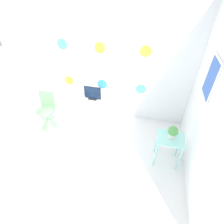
% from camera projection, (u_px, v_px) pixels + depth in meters
% --- Properties ---
extents(ground_plane, '(12.00, 12.00, 0.00)m').
position_uv_depth(ground_plane, '(73.00, 179.00, 2.89)').
color(ground_plane, white).
extents(wall_back_dotted, '(4.59, 0.05, 2.60)m').
position_uv_depth(wall_back_dotted, '(103.00, 60.00, 3.48)').
color(wall_back_dotted, white).
rests_on(wall_back_dotted, ground_plane).
extents(wall_right, '(0.06, 2.85, 2.60)m').
position_uv_depth(wall_right, '(208.00, 98.00, 2.42)').
color(wall_right, white).
rests_on(wall_right, ground_plane).
extents(rug, '(1.12, 0.66, 0.01)m').
position_uv_depth(rug, '(90.00, 152.00, 3.30)').
color(rug, silver).
rests_on(rug, ground_plane).
extents(bathtub, '(0.93, 0.63, 0.56)m').
position_uv_depth(bathtub, '(88.00, 139.00, 3.19)').
color(bathtub, white).
rests_on(bathtub, ground_plane).
extents(chair, '(0.38, 0.38, 0.81)m').
position_uv_depth(chair, '(48.00, 116.00, 3.71)').
color(chair, '#66C166').
rests_on(chair, ground_plane).
extents(tv_cabinet, '(0.46, 0.36, 0.48)m').
position_uv_depth(tv_cabinet, '(94.00, 108.00, 4.00)').
color(tv_cabinet, silver).
rests_on(tv_cabinet, ground_plane).
extents(tv, '(0.38, 0.12, 0.31)m').
position_uv_depth(tv, '(92.00, 94.00, 3.77)').
color(tv, black).
rests_on(tv, tv_cabinet).
extents(vase, '(0.08, 0.08, 0.13)m').
position_uv_depth(vase, '(83.00, 99.00, 3.76)').
color(vase, white).
rests_on(vase, tv_cabinet).
extents(side_table, '(0.43, 0.36, 0.58)m').
position_uv_depth(side_table, '(169.00, 143.00, 2.89)').
color(side_table, '#99E0D8').
rests_on(side_table, ground_plane).
extents(potted_plant_left, '(0.16, 0.16, 0.24)m').
position_uv_depth(potted_plant_left, '(173.00, 132.00, 2.72)').
color(potted_plant_left, white).
rests_on(potted_plant_left, side_table).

